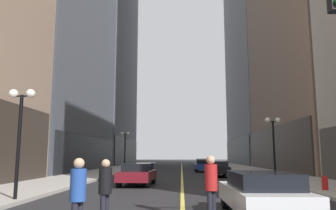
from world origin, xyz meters
name	(u,v)px	position (x,y,z in m)	size (l,w,h in m)	color
ground_plane	(182,171)	(0.00, 35.00, 0.00)	(200.00, 200.00, 0.00)	#262628
sidewalk_left	(111,170)	(-8.25, 35.00, 0.07)	(4.50, 78.00, 0.15)	#ADA8A0
sidewalk_right	(254,170)	(8.25, 35.00, 0.07)	(4.50, 78.00, 0.15)	#ADA8A0
lane_centre_stripe	(182,171)	(0.00, 35.00, 0.00)	(0.16, 70.00, 0.01)	#E5D64C
building_left_mid	(52,37)	(-15.84, 34.50, 16.20)	(10.88, 24.00, 32.56)	#4C515B
building_right_far	(260,9)	(16.10, 60.00, 31.03)	(11.38, 26.00, 62.25)	gray
car_white	(262,193)	(2.32, 6.19, 0.72)	(1.98, 4.70, 1.32)	silver
car_maroon	(138,173)	(-2.69, 16.43, 0.72)	(2.01, 4.12, 1.32)	maroon
car_black	(217,168)	(3.05, 25.08, 0.72)	(1.81, 4.54, 1.32)	black
car_blue	(203,165)	(2.34, 33.19, 0.72)	(1.76, 4.08, 1.32)	navy
car_navy	(202,163)	(2.81, 43.61, 0.72)	(1.84, 4.38, 1.32)	#141E4C
pedestrian_in_red_jacket	(211,184)	(0.76, 5.24, 1.06)	(0.48, 0.48, 1.80)	black
pedestrian_in_blue_hoodie	(78,193)	(-2.23, 3.22, 1.03)	(0.44, 0.44, 1.75)	black
pedestrian_in_black_coat	(105,187)	(-2.00, 4.77, 1.00)	(0.44, 0.44, 1.71)	black
street_lamp_left_near	(20,118)	(-6.40, 8.89, 3.26)	(1.06, 0.36, 4.43)	black
street_lamp_left_far	(125,142)	(-6.40, 33.50, 3.26)	(1.06, 0.36, 4.43)	black
street_lamp_right_mid	(273,134)	(6.40, 19.55, 3.26)	(1.06, 0.36, 4.43)	black
fire_hydrant_right	(325,185)	(6.90, 12.78, 0.40)	(0.28, 0.28, 0.80)	red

